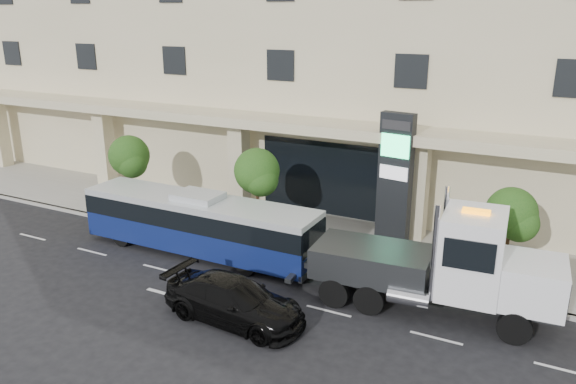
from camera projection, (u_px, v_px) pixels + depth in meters
name	position (u px, v px, depth m)	size (l,w,h in m)	color
ground	(256.00, 274.00, 23.96)	(120.00, 120.00, 0.00)	black
sidewalk	(306.00, 233.00, 28.17)	(120.00, 6.00, 0.15)	gray
curb	(278.00, 255.00, 25.63)	(120.00, 0.30, 0.15)	gray
convention_center	(382.00, 25.00, 34.01)	(60.00, 17.60, 20.00)	#C3B892
tree_left	(130.00, 158.00, 30.39)	(2.27, 2.20, 4.22)	#422B19
tree_mid	(257.00, 174.00, 26.87)	(2.28, 2.20, 4.38)	#422B19
tree_right	(512.00, 216.00, 21.94)	(2.10, 2.00, 4.04)	#422B19
city_bus	(199.00, 223.00, 25.60)	(11.54, 2.45, 2.92)	black
tow_truck	(444.00, 266.00, 20.27)	(10.09, 3.06, 4.58)	#2D3033
black_sedan	(234.00, 300.00, 20.13)	(2.20, 5.42, 1.57)	black
signage_pylon	(395.00, 179.00, 25.83)	(1.63, 0.80, 6.26)	black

